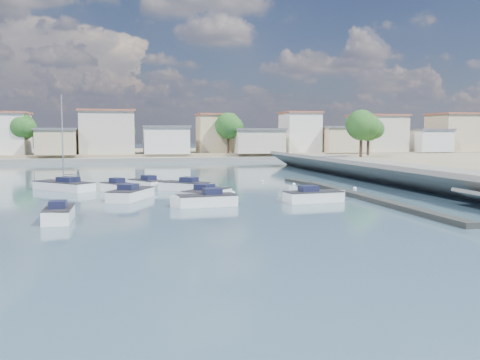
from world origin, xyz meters
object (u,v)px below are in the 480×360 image
(motorboat_c, at_px, (182,187))
(motorboat_g, at_px, (121,188))
(motorboat_f, at_px, (145,184))
(motorboat_a, at_px, (59,214))
(motorboat_e, at_px, (132,194))
(motorboat_h, at_px, (316,197))
(motorboat_d, at_px, (203,201))
(motorboat_b, at_px, (209,195))
(sailboat, at_px, (62,186))

(motorboat_c, relative_size, motorboat_g, 1.12)
(motorboat_c, xyz_separation_m, motorboat_f, (-3.28, 3.07, -0.00))
(motorboat_a, relative_size, motorboat_g, 1.04)
(motorboat_e, bearing_deg, motorboat_h, -19.43)
(motorboat_d, relative_size, motorboat_g, 1.14)
(motorboat_d, bearing_deg, motorboat_h, 3.36)
(motorboat_h, bearing_deg, motorboat_a, -164.42)
(motorboat_c, bearing_deg, motorboat_a, -120.70)
(motorboat_b, relative_size, motorboat_h, 0.94)
(motorboat_c, height_order, motorboat_h, same)
(motorboat_b, bearing_deg, motorboat_e, 164.97)
(motorboat_h, bearing_deg, motorboat_f, 133.48)
(sailboat, bearing_deg, motorboat_d, -49.82)
(motorboat_d, distance_m, sailboat, 17.60)
(motorboat_c, relative_size, sailboat, 0.53)
(motorboat_g, xyz_separation_m, motorboat_h, (14.82, -9.83, -0.00))
(motorboat_a, xyz_separation_m, motorboat_e, (4.50, 10.03, -0.00))
(motorboat_e, xyz_separation_m, motorboat_f, (1.32, 8.36, -0.00))
(motorboat_c, bearing_deg, motorboat_e, -130.99)
(motorboat_a, bearing_deg, motorboat_f, 72.45)
(motorboat_e, bearing_deg, motorboat_c, 49.01)
(sailboat, bearing_deg, motorboat_b, -37.91)
(motorboat_b, height_order, motorboat_c, same)
(motorboat_d, relative_size, sailboat, 0.55)
(motorboat_a, height_order, motorboat_e, same)
(motorboat_h, bearing_deg, motorboat_c, 132.36)
(motorboat_c, relative_size, motorboat_h, 0.95)
(motorboat_g, bearing_deg, motorboat_b, -43.25)
(motorboat_b, distance_m, motorboat_g, 9.56)
(motorboat_a, relative_size, motorboat_b, 0.94)
(sailboat, bearing_deg, motorboat_c, -14.01)
(motorboat_d, xyz_separation_m, motorboat_f, (-3.69, 13.79, 0.00))
(motorboat_g, bearing_deg, motorboat_e, -79.35)
(motorboat_b, height_order, motorboat_f, same)
(motorboat_a, xyz_separation_m, motorboat_c, (9.10, 15.33, 0.00))
(motorboat_a, height_order, motorboat_f, same)
(motorboat_e, distance_m, motorboat_h, 14.74)
(motorboat_b, height_order, motorboat_h, same)
(motorboat_a, distance_m, motorboat_h, 19.10)
(motorboat_e, height_order, motorboat_h, same)
(motorboat_c, height_order, motorboat_g, same)
(motorboat_f, bearing_deg, motorboat_d, -75.01)
(motorboat_h, bearing_deg, motorboat_e, 160.57)
(motorboat_d, height_order, sailboat, sailboat)
(motorboat_b, bearing_deg, motorboat_f, 115.29)
(motorboat_d, height_order, motorboat_g, same)
(motorboat_g, bearing_deg, motorboat_f, 56.84)
(motorboat_c, height_order, motorboat_f, same)
(motorboat_c, distance_m, motorboat_e, 7.01)
(motorboat_e, xyz_separation_m, sailboat, (-6.35, 8.02, 0.03))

